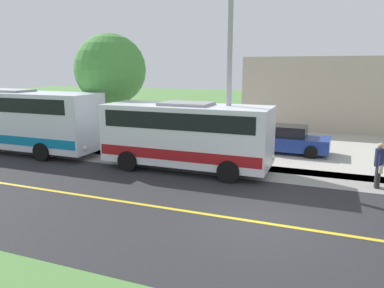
% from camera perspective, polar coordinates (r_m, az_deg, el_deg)
% --- Properties ---
extents(ground_plane, '(120.00, 120.00, 0.00)m').
position_cam_1_polar(ground_plane, '(11.10, 10.45, -12.02)').
color(ground_plane, '#548442').
extents(road_surface, '(8.00, 100.00, 0.01)m').
position_cam_1_polar(road_surface, '(11.10, 10.45, -12.00)').
color(road_surface, '#28282B').
rests_on(road_surface, ground).
extents(sidewalk, '(2.40, 100.00, 0.01)m').
position_cam_1_polar(sidewalk, '(15.95, 14.03, -4.67)').
color(sidewalk, gray).
rests_on(sidewalk, ground).
extents(parking_lot_surface, '(14.00, 36.00, 0.01)m').
position_cam_1_polar(parking_lot_surface, '(22.88, 23.87, -0.31)').
color(parking_lot_surface, '#B2ADA3').
rests_on(parking_lot_surface, ground).
extents(road_centre_line, '(0.16, 100.00, 0.00)m').
position_cam_1_polar(road_centre_line, '(11.10, 10.45, -11.98)').
color(road_centre_line, gold).
rests_on(road_centre_line, ground).
extents(shuttle_bus_front, '(2.74, 7.45, 2.98)m').
position_cam_1_polar(shuttle_bus_front, '(15.96, -0.87, 1.75)').
color(shuttle_bus_front, white).
rests_on(shuttle_bus_front, ground).
extents(transit_bus_rear, '(2.65, 11.36, 3.32)m').
position_cam_1_polar(transit_bus_rear, '(22.11, -27.26, 3.76)').
color(transit_bus_rear, silver).
rests_on(transit_bus_rear, ground).
extents(pedestrian_with_bags, '(0.72, 0.34, 1.73)m').
position_cam_1_polar(pedestrian_with_bags, '(15.30, 27.29, -2.78)').
color(pedestrian_with_bags, '#262628').
rests_on(pedestrian_with_bags, ground).
extents(street_light_pole, '(1.97, 0.24, 8.87)m').
position_cam_1_polar(street_light_pole, '(15.46, 5.79, 13.32)').
color(street_light_pole, '#9E9EA3').
rests_on(street_light_pole, ground).
extents(parked_car_near, '(2.12, 4.45, 1.45)m').
position_cam_1_polar(parked_car_near, '(19.96, 14.40, 0.68)').
color(parked_car_near, navy).
rests_on(parked_car_near, ground).
extents(tree_curbside, '(3.90, 3.90, 6.28)m').
position_cam_1_polar(tree_curbside, '(20.91, -12.69, 11.27)').
color(tree_curbside, brown).
rests_on(tree_curbside, ground).
extents(commercial_building, '(10.00, 18.25, 5.18)m').
position_cam_1_polar(commercial_building, '(31.58, 26.52, 7.34)').
color(commercial_building, '#B7A893').
rests_on(commercial_building, ground).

